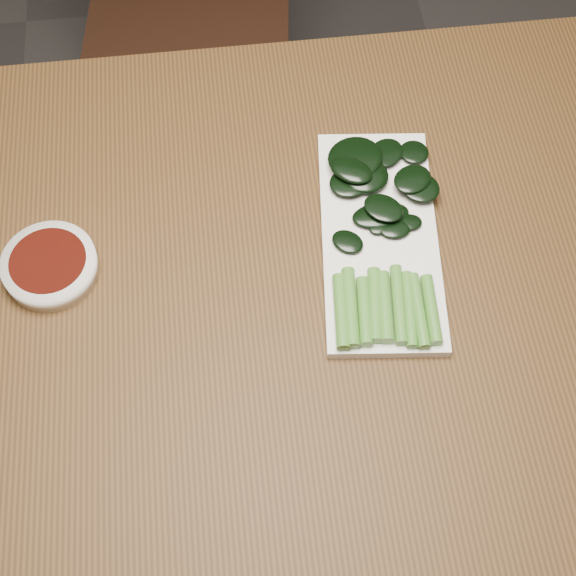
{
  "coord_description": "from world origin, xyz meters",
  "views": [
    {
      "loc": [
        -0.03,
        -0.48,
        1.61
      ],
      "look_at": [
        0.03,
        -0.02,
        0.76
      ],
      "focal_mm": 50.0,
      "sensor_mm": 36.0,
      "label": 1
    }
  ],
  "objects_px": {
    "chair_far": "(185,12)",
    "sauce_bowl": "(50,266)",
    "gai_lan": "(376,230)",
    "table": "(266,308)",
    "serving_plate": "(379,238)"
  },
  "relations": [
    {
      "from": "table",
      "to": "serving_plate",
      "type": "relative_size",
      "value": 4.16
    },
    {
      "from": "chair_far",
      "to": "sauce_bowl",
      "type": "xyz_separation_m",
      "value": [
        -0.17,
        -0.73,
        0.28
      ]
    },
    {
      "from": "table",
      "to": "sauce_bowl",
      "type": "xyz_separation_m",
      "value": [
        -0.26,
        0.04,
        0.09
      ]
    },
    {
      "from": "table",
      "to": "serving_plate",
      "type": "xyz_separation_m",
      "value": [
        0.15,
        0.04,
        0.08
      ]
    },
    {
      "from": "chair_far",
      "to": "gai_lan",
      "type": "relative_size",
      "value": 2.78
    },
    {
      "from": "chair_far",
      "to": "serving_plate",
      "type": "bearing_deg",
      "value": -65.39
    },
    {
      "from": "chair_far",
      "to": "serving_plate",
      "type": "height_order",
      "value": "chair_far"
    },
    {
      "from": "sauce_bowl",
      "to": "serving_plate",
      "type": "height_order",
      "value": "sauce_bowl"
    },
    {
      "from": "gai_lan",
      "to": "serving_plate",
      "type": "bearing_deg",
      "value": -8.86
    },
    {
      "from": "table",
      "to": "chair_far",
      "type": "relative_size",
      "value": 1.57
    },
    {
      "from": "chair_far",
      "to": "sauce_bowl",
      "type": "relative_size",
      "value": 7.68
    },
    {
      "from": "chair_far",
      "to": "serving_plate",
      "type": "distance_m",
      "value": 0.81
    },
    {
      "from": "table",
      "to": "gai_lan",
      "type": "bearing_deg",
      "value": 16.03
    },
    {
      "from": "table",
      "to": "chair_far",
      "type": "xyz_separation_m",
      "value": [
        -0.08,
        0.77,
        -0.19
      ]
    },
    {
      "from": "sauce_bowl",
      "to": "gai_lan",
      "type": "distance_m",
      "value": 0.4
    }
  ]
}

